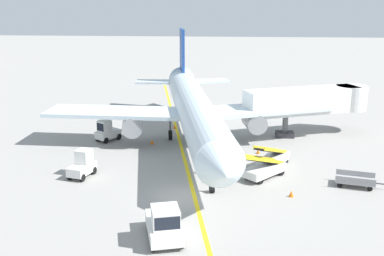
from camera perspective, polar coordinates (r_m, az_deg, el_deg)
ground_plane at (r=33.20m, az=-0.93°, el=-8.37°), size 300.00×300.00×0.00m
taxi_line_yellow at (r=37.83m, az=-0.52°, el=-5.32°), size 15.08×78.68×0.01m
airliner at (r=44.20m, az=0.25°, el=2.36°), size 28.12×35.18×10.10m
jet_bridge at (r=48.88m, az=14.73°, el=3.26°), size 12.95×7.15×4.85m
pushback_tug at (r=27.23m, az=-3.36°, el=-11.68°), size 2.78×3.97×2.20m
baggage_tug_near_wing at (r=37.51m, az=-13.25°, el=-4.42°), size 1.86×2.65×2.10m
baggage_tug_by_cargo_door at (r=46.39m, az=-10.37°, el=-0.44°), size 2.42×2.72×2.10m
belt_loader_forward_hold at (r=36.69m, az=8.76°, el=-4.88°), size 4.26×4.56×2.59m
belt_loader_aft_hold at (r=39.06m, az=9.83°, el=-3.67°), size 3.37×5.03×2.59m
baggage_cart_loaded at (r=36.81m, az=19.35°, el=-6.05°), size 3.84×2.19×0.94m
ground_crew_marshaller at (r=36.93m, az=1.99°, el=-4.35°), size 0.36×0.24×1.70m
safety_cone_nose_left at (r=33.81m, az=12.05°, el=-7.87°), size 0.36×0.36×0.44m
safety_cone_nose_right at (r=50.26m, az=-2.14°, el=0.19°), size 0.36×0.36×0.44m
safety_cone_wingtip_left at (r=42.46m, az=8.10°, el=-2.83°), size 0.36×0.36×0.44m
safety_cone_wingtip_right at (r=44.97m, az=-4.91°, el=-1.69°), size 0.36×0.36×0.44m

